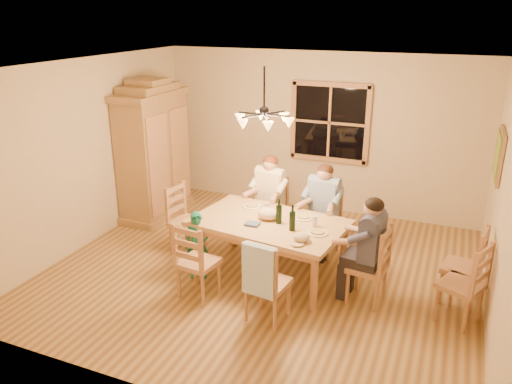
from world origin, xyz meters
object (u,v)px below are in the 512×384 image
at_px(chair_spare_front, 459,297).
at_px(chair_end_left, 188,232).
at_px(chair_near_left, 199,273).
at_px(chair_end_right, 367,278).
at_px(armoire, 154,155).
at_px(child, 198,246).
at_px(chair_far_left, 269,222).
at_px(chair_spare_back, 460,279).
at_px(adult_woman, 270,188).
at_px(wine_bottle_a, 279,211).
at_px(wine_bottle_b, 292,218).
at_px(adult_plaid_man, 324,198).
at_px(adult_slate_man, 370,237).
at_px(chandelier, 264,119).
at_px(chair_far_right, 322,233).
at_px(dining_table, 269,228).
at_px(chair_near_right, 268,294).

bearing_deg(chair_spare_front, chair_end_left, 108.33).
distance_m(chair_near_left, chair_end_right, 2.03).
bearing_deg(armoire, child, -44.09).
relative_size(chair_far_left, chair_spare_back, 1.00).
bearing_deg(adult_woman, chair_far_left, -172.61).
bearing_deg(chair_end_left, chair_end_right, 90.00).
bearing_deg(wine_bottle_a, armoire, 155.34).
bearing_deg(wine_bottle_b, chair_far_left, 122.99).
relative_size(adult_plaid_man, wine_bottle_b, 2.65).
relative_size(adult_slate_man, wine_bottle_b, 2.65).
height_order(chandelier, chair_far_right, chandelier).
distance_m(dining_table, adult_woman, 1.04).
bearing_deg(chair_far_left, chair_end_left, 46.74).
relative_size(chair_far_left, adult_slate_man, 1.13).
relative_size(chandelier, chair_near_left, 0.78).
distance_m(chair_end_right, adult_slate_man, 0.54).
relative_size(adult_slate_man, chair_spare_back, 0.88).
distance_m(adult_plaid_man, wine_bottle_a, 0.94).
relative_size(adult_plaid_man, chair_spare_front, 0.88).
distance_m(armoire, child, 2.45).
height_order(dining_table, chair_end_left, chair_end_left).
relative_size(chandelier, chair_near_right, 0.78).
height_order(chair_far_right, chair_spare_back, same).
relative_size(chair_near_right, child, 1.08).
height_order(chair_far_right, adult_plaid_man, adult_plaid_man).
height_order(dining_table, chair_near_right, chair_near_right).
xyz_separation_m(chair_far_right, child, (-1.30, -1.30, 0.16)).
distance_m(adult_woman, wine_bottle_a, 1.10).
relative_size(chair_far_left, chair_end_left, 1.00).
distance_m(chair_far_right, chair_end_left, 1.93).
xyz_separation_m(wine_bottle_b, chair_spare_front, (1.99, -0.04, -0.62)).
xyz_separation_m(dining_table, chair_near_left, (-0.59, -0.84, -0.36)).
bearing_deg(dining_table, wine_bottle_a, -4.85).
xyz_separation_m(chair_far_left, child, (-0.45, -1.41, 0.16)).
distance_m(chair_far_right, chair_spare_back, 1.96).
distance_m(adult_slate_man, chair_spare_front, 1.16).
bearing_deg(adult_slate_man, chair_spare_front, -83.70).
bearing_deg(chandelier, dining_table, -26.54).
xyz_separation_m(chair_near_left, chair_near_right, (0.95, -0.12, 0.00)).
relative_size(chair_end_left, adult_slate_man, 1.13).
xyz_separation_m(chair_near_right, adult_plaid_man, (0.13, 1.81, 0.54)).
bearing_deg(adult_woman, chair_near_right, 117.90).
xyz_separation_m(adult_woman, adult_plaid_man, (0.85, -0.11, 0.00)).
height_order(dining_table, chair_far_right, chair_far_right).
height_order(chair_end_right, adult_plaid_man, adult_plaid_man).
relative_size(chair_near_left, chair_end_left, 1.00).
bearing_deg(chair_near_left, adult_woman, 90.00).
relative_size(dining_table, chair_end_left, 2.08).
distance_m(armoire, chair_near_right, 3.68).
distance_m(chair_far_left, chair_near_right, 2.05).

